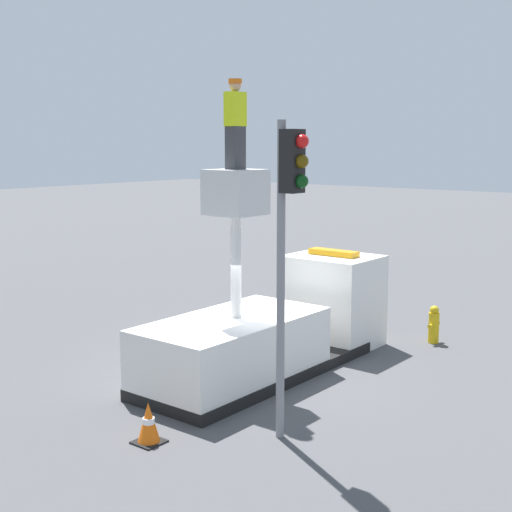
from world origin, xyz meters
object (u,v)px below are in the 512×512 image
worker (235,124)px  traffic_cone_rear (149,424)px  bucket_truck (273,329)px  traffic_light_pole (288,217)px  fire_hydrant (434,325)px

worker → traffic_cone_rear: size_ratio=2.49×
bucket_truck → worker: size_ratio=3.87×
worker → traffic_cone_rear: 5.94m
traffic_light_pole → worker: bearing=56.7°
worker → fire_hydrant: 7.47m
bucket_truck → fire_hydrant: (4.12, -1.89, -0.44)m
worker → traffic_light_pole: bearing=-123.3°
traffic_light_pole → fire_hydrant: bearing=4.7°
bucket_truck → traffic_light_pole: traffic_light_pole is taller
bucket_truck → traffic_light_pole: bearing=-139.4°
bucket_truck → fire_hydrant: bucket_truck is taller
bucket_truck → traffic_cone_rear: (-4.44, -0.78, -0.56)m
fire_hydrant → traffic_cone_rear: fire_hydrant is taller
bucket_truck → fire_hydrant: 4.55m
worker → fire_hydrant: size_ratio=1.85×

